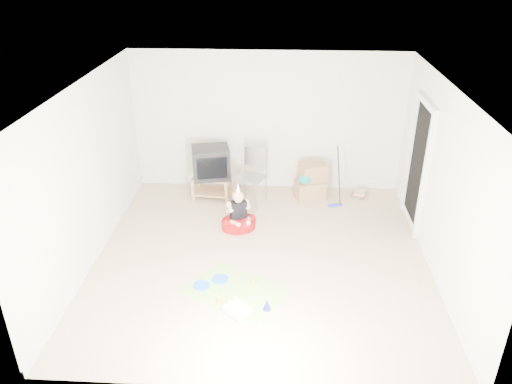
# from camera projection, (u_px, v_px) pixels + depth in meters

# --- Properties ---
(ground) EXTENTS (5.00, 5.00, 0.00)m
(ground) POSITION_uv_depth(u_px,v_px,m) (261.00, 257.00, 7.56)
(ground) COLOR #C5AB8D
(ground) RESTS_ON ground
(doorway_recess) EXTENTS (0.02, 0.90, 2.05)m
(doorway_recess) POSITION_uv_depth(u_px,v_px,m) (418.00, 167.00, 8.04)
(doorway_recess) COLOR black
(doorway_recess) RESTS_ON ground
(tv_stand) EXTENTS (0.73, 0.50, 0.43)m
(tv_stand) POSITION_uv_depth(u_px,v_px,m) (212.00, 185.00, 9.20)
(tv_stand) COLOR #A27349
(tv_stand) RESTS_ON ground
(crt_tv) EXTENTS (0.76, 0.67, 0.56)m
(crt_tv) POSITION_uv_depth(u_px,v_px,m) (211.00, 162.00, 9.00)
(crt_tv) COLOR black
(crt_tv) RESTS_ON tv_stand
(folding_chair) EXTENTS (0.60, 0.59, 1.03)m
(folding_chair) POSITION_uv_depth(u_px,v_px,m) (250.00, 177.00, 8.92)
(folding_chair) COLOR #97989D
(folding_chair) RESTS_ON ground
(cardboard_boxes) EXTENTS (0.62, 0.55, 0.66)m
(cardboard_boxes) POSITION_uv_depth(u_px,v_px,m) (311.00, 181.00, 9.20)
(cardboard_boxes) COLOR #A4794F
(cardboard_boxes) RESTS_ON ground
(floor_mop) EXTENTS (0.28, 0.35, 1.05)m
(floor_mop) POSITION_uv_depth(u_px,v_px,m) (336.00, 193.00, 8.89)
(floor_mop) COLOR blue
(floor_mop) RESTS_ON ground
(book_pile) EXTENTS (0.33, 0.37, 0.10)m
(book_pile) POSITION_uv_depth(u_px,v_px,m) (359.00, 193.00, 9.36)
(book_pile) COLOR #25704D
(book_pile) RESTS_ON ground
(seated_woman) EXTENTS (0.75, 0.75, 0.82)m
(seated_woman) POSITION_uv_depth(u_px,v_px,m) (239.00, 219.00, 8.24)
(seated_woman) COLOR #9C0E0F
(seated_woman) RESTS_ON ground
(party_mat) EXTENTS (1.55, 1.42, 0.01)m
(party_mat) POSITION_uv_depth(u_px,v_px,m) (235.00, 291.00, 6.81)
(party_mat) COLOR #FF3593
(party_mat) RESTS_ON ground
(birthday_cake) EXTENTS (0.41, 0.41, 0.15)m
(birthday_cake) POSITION_uv_depth(u_px,v_px,m) (238.00, 310.00, 6.40)
(birthday_cake) COLOR white
(birthday_cake) RESTS_ON party_mat
(blue_plate_near) EXTENTS (0.34, 0.34, 0.01)m
(blue_plate_near) POSITION_uv_depth(u_px,v_px,m) (220.00, 279.00, 7.04)
(blue_plate_near) COLOR blue
(blue_plate_near) RESTS_ON party_mat
(blue_plate_far) EXTENTS (0.33, 0.33, 0.01)m
(blue_plate_far) POSITION_uv_depth(u_px,v_px,m) (201.00, 285.00, 6.91)
(blue_plate_far) COLOR blue
(blue_plate_far) RESTS_ON party_mat
(orange_cup_near) EXTENTS (0.11, 0.11, 0.09)m
(orange_cup_near) POSITION_uv_depth(u_px,v_px,m) (253.00, 281.00, 6.95)
(orange_cup_near) COLOR orange
(orange_cup_near) RESTS_ON party_mat
(orange_cup_far) EXTENTS (0.09, 0.09, 0.07)m
(orange_cup_far) POSITION_uv_depth(u_px,v_px,m) (220.00, 301.00, 6.56)
(orange_cup_far) COLOR orange
(orange_cup_far) RESTS_ON party_mat
(blue_party_hat) EXTENTS (0.11, 0.11, 0.15)m
(blue_party_hat) POSITION_uv_depth(u_px,v_px,m) (267.00, 305.00, 6.44)
(blue_party_hat) COLOR #1C21C5
(blue_party_hat) RESTS_ON party_mat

